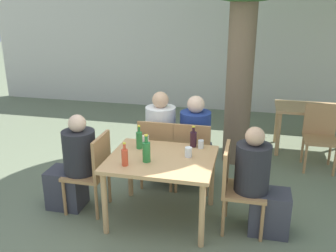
{
  "coord_description": "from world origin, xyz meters",
  "views": [
    {
      "loc": [
        0.88,
        -3.49,
        2.31
      ],
      "look_at": [
        0.0,
        0.3,
        0.97
      ],
      "focal_mm": 40.0,
      "sensor_mm": 36.0,
      "label": 1
    }
  ],
  "objects_px": {
    "patio_chair_4": "(320,133)",
    "person_seated_3": "(196,144)",
    "patio_chair_0": "(93,168)",
    "person_seated_0": "(73,167)",
    "patio_chair_3": "(193,153)",
    "wine_bottle_1": "(193,139)",
    "soda_bottle_2": "(125,157)",
    "drinking_glass_0": "(146,139)",
    "patio_chair_1": "(236,183)",
    "patio_chair_2": "(158,149)",
    "person_seated_1": "(260,187)",
    "dining_table_front": "(162,165)",
    "drinking_glass_2": "(188,152)",
    "dining_table_back": "(315,114)",
    "person_seated_2": "(162,140)",
    "green_bottle_3": "(139,140)",
    "drinking_glass_1": "(201,144)",
    "green_bottle_0": "(146,151)"
  },
  "relations": [
    {
      "from": "person_seated_0",
      "to": "person_seated_3",
      "type": "xyz_separation_m",
      "value": [
        1.25,
        0.93,
        0.04
      ]
    },
    {
      "from": "dining_table_back",
      "to": "person_seated_3",
      "type": "height_order",
      "value": "person_seated_3"
    },
    {
      "from": "dining_table_back",
      "to": "drinking_glass_1",
      "type": "bearing_deg",
      "value": -126.22
    },
    {
      "from": "dining_table_front",
      "to": "drinking_glass_0",
      "type": "height_order",
      "value": "drinking_glass_0"
    },
    {
      "from": "dining_table_front",
      "to": "drinking_glass_2",
      "type": "xyz_separation_m",
      "value": [
        0.27,
        0.09,
        0.14
      ]
    },
    {
      "from": "person_seated_3",
      "to": "person_seated_2",
      "type": "bearing_deg",
      "value": 0.24
    },
    {
      "from": "patio_chair_0",
      "to": "dining_table_front",
      "type": "bearing_deg",
      "value": 90.0
    },
    {
      "from": "drinking_glass_2",
      "to": "person_seated_0",
      "type": "bearing_deg",
      "value": -176.16
    },
    {
      "from": "patio_chair_3",
      "to": "drinking_glass_2",
      "type": "bearing_deg",
      "value": 94.46
    },
    {
      "from": "person_seated_2",
      "to": "green_bottle_3",
      "type": "height_order",
      "value": "person_seated_2"
    },
    {
      "from": "patio_chair_3",
      "to": "patio_chair_4",
      "type": "distance_m",
      "value": 1.96
    },
    {
      "from": "dining_table_back",
      "to": "person_seated_2",
      "type": "distance_m",
      "value": 2.53
    },
    {
      "from": "patio_chair_1",
      "to": "drinking_glass_0",
      "type": "xyz_separation_m",
      "value": [
        -1.07,
        0.38,
        0.25
      ]
    },
    {
      "from": "soda_bottle_2",
      "to": "person_seated_0",
      "type": "bearing_deg",
      "value": 159.65
    },
    {
      "from": "patio_chair_1",
      "to": "patio_chair_2",
      "type": "bearing_deg",
      "value": 55.41
    },
    {
      "from": "patio_chair_0",
      "to": "drinking_glass_2",
      "type": "relative_size",
      "value": 8.62
    },
    {
      "from": "dining_table_front",
      "to": "patio_chair_2",
      "type": "distance_m",
      "value": 0.74
    },
    {
      "from": "dining_table_back",
      "to": "patio_chair_4",
      "type": "xyz_separation_m",
      "value": [
        0.0,
        -0.58,
        -0.11
      ]
    },
    {
      "from": "dining_table_back",
      "to": "green_bottle_0",
      "type": "bearing_deg",
      "value": -128.13
    },
    {
      "from": "patio_chair_0",
      "to": "green_bottle_0",
      "type": "distance_m",
      "value": 0.75
    },
    {
      "from": "patio_chair_3",
      "to": "person_seated_3",
      "type": "distance_m",
      "value": 0.23
    },
    {
      "from": "dining_table_front",
      "to": "drinking_glass_1",
      "type": "height_order",
      "value": "drinking_glass_1"
    },
    {
      "from": "patio_chair_3",
      "to": "wine_bottle_1",
      "type": "bearing_deg",
      "value": 99.15
    },
    {
      "from": "person_seated_1",
      "to": "green_bottle_3",
      "type": "xyz_separation_m",
      "value": [
        -1.33,
        0.19,
        0.32
      ]
    },
    {
      "from": "patio_chair_4",
      "to": "person_seated_3",
      "type": "relative_size",
      "value": 0.76
    },
    {
      "from": "dining_table_back",
      "to": "patio_chair_4",
      "type": "bearing_deg",
      "value": -90.0
    },
    {
      "from": "drinking_glass_1",
      "to": "dining_table_back",
      "type": "bearing_deg",
      "value": 53.78
    },
    {
      "from": "person_seated_3",
      "to": "wine_bottle_1",
      "type": "relative_size",
      "value": 4.92
    },
    {
      "from": "patio_chair_2",
      "to": "green_bottle_3",
      "type": "relative_size",
      "value": 3.37
    },
    {
      "from": "dining_table_front",
      "to": "wine_bottle_1",
      "type": "distance_m",
      "value": 0.5
    },
    {
      "from": "dining_table_front",
      "to": "drinking_glass_1",
      "type": "distance_m",
      "value": 0.52
    },
    {
      "from": "patio_chair_4",
      "to": "person_seated_0",
      "type": "relative_size",
      "value": 0.8
    },
    {
      "from": "soda_bottle_2",
      "to": "drinking_glass_0",
      "type": "bearing_deg",
      "value": 87.86
    },
    {
      "from": "soda_bottle_2",
      "to": "green_bottle_3",
      "type": "xyz_separation_m",
      "value": [
        0.01,
        0.46,
        0.01
      ]
    },
    {
      "from": "wine_bottle_1",
      "to": "dining_table_back",
      "type": "bearing_deg",
      "value": 51.77
    },
    {
      "from": "dining_table_back",
      "to": "patio_chair_2",
      "type": "xyz_separation_m",
      "value": [
        -2.07,
        -1.68,
        -0.11
      ]
    },
    {
      "from": "patio_chair_0",
      "to": "soda_bottle_2",
      "type": "bearing_deg",
      "value": 60.9
    },
    {
      "from": "person_seated_3",
      "to": "soda_bottle_2",
      "type": "bearing_deg",
      "value": 65.98
    },
    {
      "from": "patio_chair_0",
      "to": "green_bottle_0",
      "type": "height_order",
      "value": "green_bottle_0"
    },
    {
      "from": "person_seated_2",
      "to": "drinking_glass_1",
      "type": "relative_size",
      "value": 13.15
    },
    {
      "from": "patio_chair_3",
      "to": "drinking_glass_1",
      "type": "height_order",
      "value": "patio_chair_3"
    },
    {
      "from": "person_seated_0",
      "to": "drinking_glass_2",
      "type": "relative_size",
      "value": 10.72
    },
    {
      "from": "dining_table_front",
      "to": "soda_bottle_2",
      "type": "bearing_deg",
      "value": -139.38
    },
    {
      "from": "dining_table_front",
      "to": "person_seated_3",
      "type": "height_order",
      "value": "person_seated_3"
    },
    {
      "from": "patio_chair_0",
      "to": "patio_chair_3",
      "type": "height_order",
      "value": "same"
    },
    {
      "from": "patio_chair_0",
      "to": "patio_chair_4",
      "type": "xyz_separation_m",
      "value": [
        2.63,
        1.8,
        0.0
      ]
    },
    {
      "from": "dining_table_back",
      "to": "person_seated_0",
      "type": "relative_size",
      "value": 1.06
    },
    {
      "from": "patio_chair_3",
      "to": "drinking_glass_2",
      "type": "xyz_separation_m",
      "value": [
        0.05,
        -0.61,
        0.26
      ]
    },
    {
      "from": "patio_chair_2",
      "to": "person_seated_1",
      "type": "relative_size",
      "value": 0.8
    },
    {
      "from": "patio_chair_4",
      "to": "person_seated_3",
      "type": "distance_m",
      "value": 1.84
    }
  ]
}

